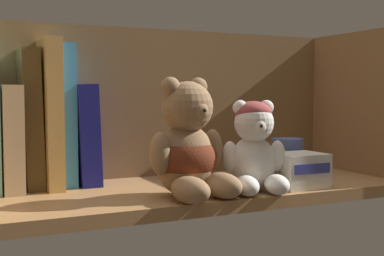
% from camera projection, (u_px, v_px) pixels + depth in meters
% --- Properties ---
extents(shelf_board, '(0.75, 0.26, 0.02)m').
position_uv_depth(shelf_board, '(181.00, 193.00, 0.86)').
color(shelf_board, '#9E7042').
rests_on(shelf_board, ground).
extents(shelf_back_panel, '(0.77, 0.01, 0.29)m').
position_uv_depth(shelf_back_panel, '(151.00, 108.00, 0.98)').
color(shelf_back_panel, brown).
rests_on(shelf_back_panel, ground).
extents(shelf_side_panel_right, '(0.02, 0.29, 0.29)m').
position_uv_depth(shelf_side_panel_right, '(360.00, 108.00, 1.02)').
color(shelf_side_panel_right, '#9E7042').
rests_on(shelf_side_panel_right, ground).
extents(book_3, '(0.03, 0.15, 0.17)m').
position_uv_depth(book_3, '(9.00, 138.00, 0.84)').
color(book_3, tan).
rests_on(book_3, shelf_board).
extents(book_4, '(0.03, 0.10, 0.23)m').
position_uv_depth(book_4, '(29.00, 119.00, 0.85)').
color(book_4, brown).
rests_on(book_4, shelf_board).
extents(book_5, '(0.03, 0.14, 0.24)m').
position_uv_depth(book_5, '(48.00, 114.00, 0.86)').
color(book_5, tan).
rests_on(book_5, shelf_board).
extents(book_6, '(0.02, 0.09, 0.24)m').
position_uv_depth(book_6, '(64.00, 115.00, 0.88)').
color(book_6, '#3986CE').
rests_on(book_6, shelf_board).
extents(book_7, '(0.04, 0.11, 0.17)m').
position_uv_depth(book_7, '(83.00, 134.00, 0.89)').
color(book_7, navy).
rests_on(book_7, shelf_board).
extents(teddy_bear_larger, '(0.13, 0.14, 0.18)m').
position_uv_depth(teddy_bear_larger, '(188.00, 150.00, 0.78)').
color(teddy_bear_larger, '#93704C').
rests_on(teddy_bear_larger, shelf_board).
extents(teddy_bear_smaller, '(0.11, 0.11, 0.14)m').
position_uv_depth(teddy_bear_smaller, '(254.00, 148.00, 0.82)').
color(teddy_bear_smaller, white).
rests_on(teddy_bear_smaller, shelf_board).
extents(pillar_candle, '(0.06, 0.06, 0.07)m').
position_uv_depth(pillar_candle, '(288.00, 159.00, 0.94)').
color(pillar_candle, '#4C5B99').
rests_on(pillar_candle, shelf_board).
extents(small_product_box, '(0.08, 0.07, 0.06)m').
position_uv_depth(small_product_box, '(299.00, 170.00, 0.86)').
color(small_product_box, silver).
rests_on(small_product_box, shelf_board).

